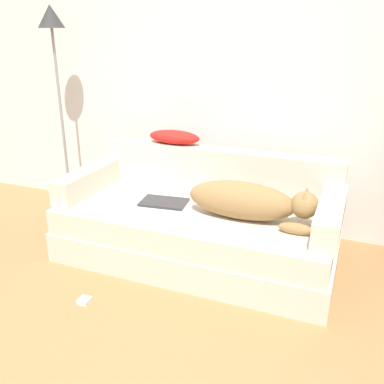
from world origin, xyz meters
name	(u,v)px	position (x,y,z in m)	size (l,w,h in m)	color
wall_back	(230,57)	(0.00, 2.37, 1.35)	(8.15, 0.06, 2.70)	silver
couch	(197,233)	(0.02, 1.65, 0.19)	(1.91, 0.92, 0.39)	beige
couch_backrest	(216,169)	(0.02, 2.04, 0.55)	(1.87, 0.15, 0.33)	beige
couch_arm_left	(89,180)	(-0.86, 1.64, 0.48)	(0.15, 0.73, 0.18)	beige
couch_arm_right	(330,216)	(0.90, 1.64, 0.48)	(0.15, 0.73, 0.18)	beige
dog	(249,201)	(0.40, 1.59, 0.52)	(0.84, 0.26, 0.26)	olive
laptop	(164,202)	(-0.22, 1.63, 0.40)	(0.35, 0.24, 0.02)	#2D2D30
throw_pillow	(174,137)	(-0.33, 2.05, 0.77)	(0.42, 0.17, 0.10)	red
floor_lamp	(55,60)	(-1.38, 2.05, 1.32)	(0.26, 0.26, 1.73)	gray
power_adapter	(84,300)	(-0.41, 0.88, 0.01)	(0.07, 0.07, 0.03)	silver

